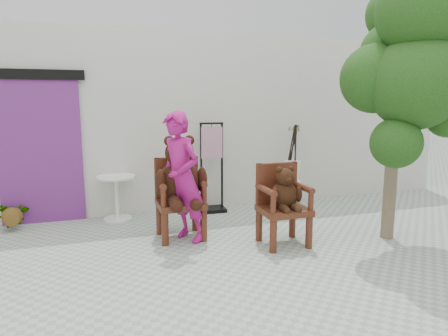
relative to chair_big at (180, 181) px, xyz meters
name	(u,v)px	position (x,y,z in m)	size (l,w,h in m)	color
ground_plane	(296,260)	(1.14, -1.21, -0.79)	(60.00, 60.00, 0.00)	#9DA997
back_wall	(218,121)	(1.14, 1.89, 0.71)	(9.00, 1.00, 3.00)	silver
doorway	(40,148)	(-1.86, 1.37, 0.37)	(1.40, 0.11, 2.33)	#6D2777
chair_big	(180,181)	(0.00, 0.00, 0.00)	(0.70, 0.74, 1.41)	#401A0D
chair_small	(283,197)	(1.22, -0.64, -0.16)	(0.60, 0.56, 1.05)	#401A0D
person	(183,178)	(0.00, -0.19, 0.08)	(0.63, 0.42, 1.74)	#A71470
cafe_table	(117,192)	(-0.78, 1.14, -0.35)	(0.60, 0.60, 0.70)	white
display_stand	(212,178)	(0.78, 1.14, -0.21)	(0.46, 0.37, 1.51)	black
stool_bucket	(292,170)	(2.27, 1.09, -0.15)	(0.32, 0.32, 1.45)	white
tree	(405,63)	(2.59, -1.12, 1.53)	(1.58, 1.85, 3.42)	brown
potted_plant	(13,213)	(-2.26, 1.14, -0.55)	(0.43, 0.37, 0.48)	#12330E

